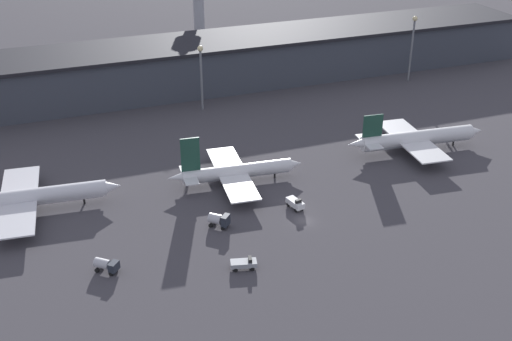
{
  "coord_description": "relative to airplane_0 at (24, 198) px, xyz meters",
  "views": [
    {
      "loc": [
        -54.51,
        -112.96,
        77.66
      ],
      "look_at": [
        -5.49,
        16.58,
        6.0
      ],
      "focal_mm": 45.0,
      "sensor_mm": 36.0,
      "label": 1
    }
  ],
  "objects": [
    {
      "name": "ground",
      "position": [
        59.25,
        -27.22,
        -3.45
      ],
      "size": [
        600.0,
        600.0,
        0.0
      ],
      "primitive_type": "plane",
      "color": "#423F44"
    },
    {
      "name": "service_vehicle_3",
      "position": [
        40.22,
        -39.5,
        -2.26
      ],
      "size": [
        5.74,
        3.62,
        2.53
      ],
      "rotation": [
        0.0,
        0.0,
        -0.25
      ],
      "color": "#9EA3A8",
      "rests_on": "ground"
    },
    {
      "name": "service_vehicle_1",
      "position": [
        40.35,
        -22.55,
        -1.67
      ],
      "size": [
        5.03,
        4.91,
        3.19
      ],
      "rotation": [
        0.0,
        0.0,
        -0.75
      ],
      "color": "#282D38",
      "rests_on": "ground"
    },
    {
      "name": "lamp_post_2",
      "position": [
        134.41,
        46.96,
        11.61
      ],
      "size": [
        1.8,
        1.8,
        23.47
      ],
      "color": "slate",
      "rests_on": "ground"
    },
    {
      "name": "terminal_building",
      "position": [
        59.25,
        67.84,
        4.8
      ],
      "size": [
        257.52,
        28.04,
        16.4
      ],
      "color": "#3D424C",
      "rests_on": "ground"
    },
    {
      "name": "service_vehicle_2",
      "position": [
        13.96,
        -30.64,
        -1.87
      ],
      "size": [
        5.18,
        4.93,
        2.7
      ],
      "rotation": [
        0.0,
        0.0,
        -0.72
      ],
      "color": "#282D38",
      "rests_on": "ground"
    },
    {
      "name": "lamp_post_1",
      "position": [
        57.06,
        46.96,
        10.22
      ],
      "size": [
        1.8,
        1.8,
        20.99
      ],
      "color": "slate",
      "rests_on": "ground"
    },
    {
      "name": "service_vehicle_0",
      "position": [
        59.65,
        -21.25,
        -2.08
      ],
      "size": [
        3.08,
        5.31,
        2.89
      ],
      "rotation": [
        0.0,
        0.0,
        -1.37
      ],
      "color": "white",
      "rests_on": "ground"
    },
    {
      "name": "airplane_2",
      "position": [
        103.95,
        -3.96,
        0.13
      ],
      "size": [
        41.38,
        29.42,
        12.14
      ],
      "rotation": [
        0.0,
        0.0,
        -0.1
      ],
      "color": "white",
      "rests_on": "ground"
    },
    {
      "name": "airplane_1",
      "position": [
        50.66,
        -4.02,
        -0.38
      ],
      "size": [
        34.93,
        30.53,
        13.65
      ],
      "rotation": [
        0.0,
        0.0,
        -0.1
      ],
      "color": "white",
      "rests_on": "ground"
    },
    {
      "name": "airplane_0",
      "position": [
        0.0,
        0.0,
        0.0
      ],
      "size": [
        44.42,
        33.94,
        13.13
      ],
      "rotation": [
        0.0,
        0.0,
        -0.1
      ],
      "color": "silver",
      "rests_on": "ground"
    }
  ]
}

